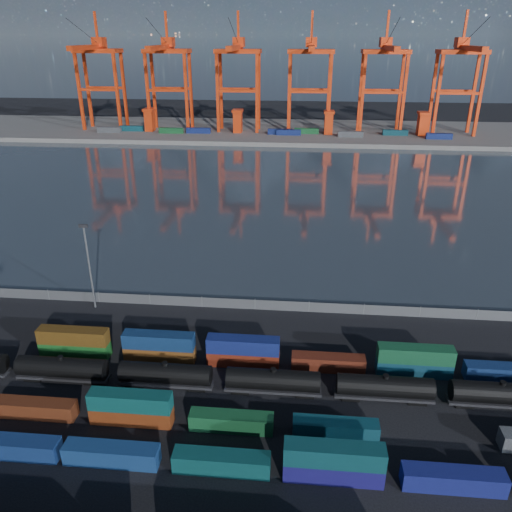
{
  "coord_description": "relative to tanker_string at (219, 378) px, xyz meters",
  "views": [
    {
      "loc": [
        7.7,
        -52.62,
        46.88
      ],
      "look_at": [
        0.0,
        30.0,
        10.0
      ],
      "focal_mm": 35.0,
      "sensor_mm": 36.0,
      "label": 1
    }
  ],
  "objects": [
    {
      "name": "far_quay",
      "position": [
        2.95,
        205.44,
        -1.11
      ],
      "size": [
        700.0,
        70.0,
        2.0
      ],
      "primitive_type": "cube",
      "color": "#514F4C",
      "rests_on": "ground"
    },
    {
      "name": "harbor_water",
      "position": [
        2.95,
        100.44,
        -2.1
      ],
      "size": [
        700.0,
        700.0,
        0.0
      ],
      "primitive_type": "plane",
      "color": "#2A343C",
      "rests_on": "ground"
    },
    {
      "name": "yard_light_mast",
      "position": [
        -27.05,
        21.44,
        7.18
      ],
      "size": [
        1.6,
        0.4,
        16.6
      ],
      "color": "slate",
      "rests_on": "ground"
    },
    {
      "name": "container_row_mid",
      "position": [
        23.99,
        -7.57,
        -0.68
      ],
      "size": [
        113.38,
        2.21,
        4.7
      ],
      "color": "#542410",
      "rests_on": "ground"
    },
    {
      "name": "container_row_north",
      "position": [
        8.39,
        6.3,
        -0.17
      ],
      "size": [
        141.03,
        2.26,
        4.82
      ],
      "color": "#141159",
      "rests_on": "ground"
    },
    {
      "name": "quay_containers",
      "position": [
        -8.04,
        190.9,
        1.19
      ],
      "size": [
        172.58,
        10.99,
        2.6
      ],
      "color": "navy",
      "rests_on": "far_quay"
    },
    {
      "name": "ground",
      "position": [
        2.95,
        -4.56,
        -2.11
      ],
      "size": [
        700.0,
        700.0,
        0.0
      ],
      "primitive_type": "plane",
      "color": "black",
      "rests_on": "ground"
    },
    {
      "name": "container_row_south",
      "position": [
        -17.47,
        -14.39,
        -0.22
      ],
      "size": [
        138.97,
        2.32,
        4.95
      ],
      "color": "#404346",
      "rests_on": "ground"
    },
    {
      "name": "gantry_cranes",
      "position": [
        -4.55,
        198.92,
        33.02
      ],
      "size": [
        197.04,
        42.32,
        57.31
      ],
      "color": "red",
      "rests_on": "ground"
    },
    {
      "name": "tanker_string",
      "position": [
        0.0,
        0.0,
        0.0
      ],
      "size": [
        122.21,
        2.94,
        4.21
      ],
      "color": "black",
      "rests_on": "ground"
    },
    {
      "name": "waterfront_fence",
      "position": [
        2.95,
        23.44,
        -1.11
      ],
      "size": [
        160.12,
        0.12,
        2.2
      ],
      "color": "#595B5E",
      "rests_on": "ground"
    },
    {
      "name": "straddle_carriers",
      "position": [
        0.45,
        195.44,
        5.71
      ],
      "size": [
        140.0,
        7.0,
        11.1
      ],
      "color": "red",
      "rests_on": "far_quay"
    }
  ]
}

